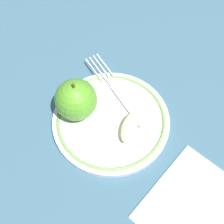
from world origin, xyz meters
name	(u,v)px	position (x,y,z in m)	size (l,w,h in m)	color
ground_plane	(114,129)	(0.00, 0.00, 0.00)	(2.00, 2.00, 0.00)	#36596F
plate	(112,120)	(0.00, 0.01, 0.01)	(0.20, 0.20, 0.01)	silver
apple_red_whole	(76,100)	(-0.05, 0.05, 0.05)	(0.07, 0.07, 0.08)	#519427
apple_slice_front	(129,127)	(0.02, -0.02, 0.02)	(0.06, 0.03, 0.02)	beige
fork	(117,91)	(0.03, 0.06, 0.02)	(0.04, 0.18, 0.00)	silver
napkin_folded	(193,205)	(0.05, -0.17, 0.00)	(0.15, 0.12, 0.01)	white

